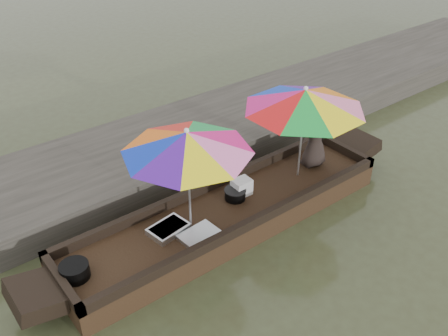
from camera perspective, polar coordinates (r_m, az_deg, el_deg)
water at (r=7.62m, az=0.46°, el=-6.66°), size 80.00×80.00×0.00m
dock at (r=8.99m, az=-8.25°, el=1.68°), size 22.00×2.20×0.50m
boat_hull at (r=7.51m, az=0.47°, el=-5.63°), size 5.24×1.20×0.35m
cooking_pot at (r=6.54m, az=-16.70°, el=-11.20°), size 0.37×0.37×0.19m
tray_crayfish at (r=6.99m, az=-6.37°, el=-6.95°), size 0.59×0.45×0.09m
tray_scallop at (r=6.88m, az=-2.84°, el=-7.68°), size 0.56×0.41×0.06m
charcoal_grill at (r=7.55m, az=1.28°, el=-3.05°), size 0.32×0.32×0.15m
supply_bag at (r=7.62m, az=2.03°, el=-2.19°), size 0.28×0.23×0.26m
vendor at (r=8.24m, az=10.38°, el=3.82°), size 0.59×0.40×1.15m
umbrella_bow at (r=6.64m, az=-4.04°, el=-1.38°), size 1.89×1.89×1.55m
umbrella_stern at (r=7.82m, az=8.86°, el=3.98°), size 2.42×2.42×1.55m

